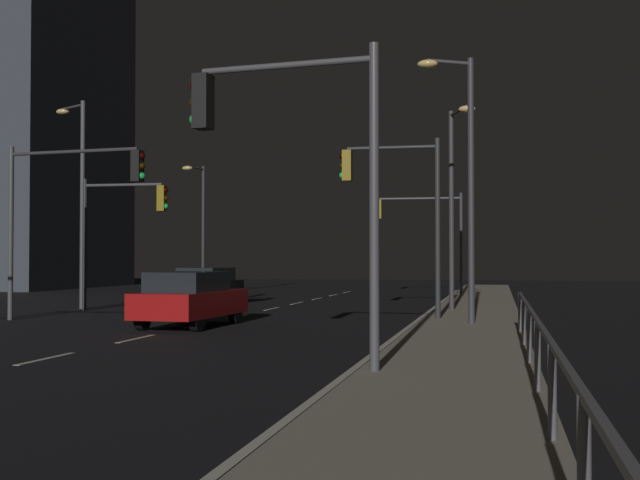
% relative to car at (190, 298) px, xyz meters
% --- Properties ---
extents(ground_plane, '(112.00, 112.00, 0.00)m').
position_rel_car_xyz_m(ground_plane, '(0.01, -3.01, -0.82)').
color(ground_plane, black).
rests_on(ground_plane, ground).
extents(sidewalk_right, '(2.91, 77.00, 0.14)m').
position_rel_car_xyz_m(sidewalk_right, '(7.78, -3.01, -0.75)').
color(sidewalk_right, '#9E937F').
rests_on(sidewalk_right, ground).
extents(lane_markings_center, '(0.14, 50.00, 0.01)m').
position_rel_car_xyz_m(lane_markings_center, '(0.01, 0.49, -0.82)').
color(lane_markings_center, silver).
rests_on(lane_markings_center, ground).
extents(lane_edge_line, '(0.14, 53.00, 0.01)m').
position_rel_car_xyz_m(lane_edge_line, '(6.08, 1.99, -0.82)').
color(lane_edge_line, silver).
rests_on(lane_edge_line, ground).
extents(car, '(2.02, 4.48, 1.57)m').
position_rel_car_xyz_m(car, '(0.00, 0.00, 0.00)').
color(car, '#B71414').
rests_on(car, ground).
extents(car_oncoming, '(2.06, 4.49, 1.57)m').
position_rel_car_xyz_m(car_oncoming, '(-3.25, 9.83, 0.00)').
color(car_oncoming, black).
rests_on(car_oncoming, ground).
extents(traffic_light_far_right, '(3.10, 0.35, 5.46)m').
position_rel_car_xyz_m(traffic_light_far_right, '(5.50, 2.91, 3.12)').
color(traffic_light_far_right, '#2D3033').
rests_on(traffic_light_far_right, sidewalk_right).
extents(traffic_light_mid_left, '(4.83, 0.63, 5.51)m').
position_rel_car_xyz_m(traffic_light_mid_left, '(-4.49, 1.09, 3.11)').
color(traffic_light_mid_left, '#4C4C51').
rests_on(traffic_light_mid_left, ground).
extents(traffic_light_near_left, '(3.38, 0.57, 5.30)m').
position_rel_car_xyz_m(traffic_light_near_left, '(5.19, -8.64, 3.03)').
color(traffic_light_near_left, '#4C4C51').
rests_on(traffic_light_near_left, sidewalk_right).
extents(traffic_light_far_left, '(4.43, 0.40, 5.08)m').
position_rel_car_xyz_m(traffic_light_far_left, '(4.82, 18.97, 2.93)').
color(traffic_light_far_left, '#38383D').
rests_on(traffic_light_far_left, sidewalk_right).
extents(traffic_light_overhead_east, '(3.41, 0.37, 4.97)m').
position_rel_car_xyz_m(traffic_light_overhead_east, '(-5.26, 6.35, 2.66)').
color(traffic_light_overhead_east, '#2D3033').
rests_on(traffic_light_overhead_east, ground).
extents(street_lamp_far_end, '(1.51, 0.91, 7.40)m').
position_rel_car_xyz_m(street_lamp_far_end, '(7.63, 1.02, 3.73)').
color(street_lamp_far_end, '#38383D').
rests_on(street_lamp_far_end, sidewalk_right).
extents(street_lamp_mid_block, '(1.63, 0.96, 8.11)m').
position_rel_car_xyz_m(street_lamp_mid_block, '(-7.46, 7.14, 3.97)').
color(street_lamp_mid_block, '#4C4C51').
rests_on(street_lamp_mid_block, ground).
extents(street_lamp_across_street, '(0.70, 1.74, 6.89)m').
position_rel_car_xyz_m(street_lamp_across_street, '(-6.91, 18.91, 3.34)').
color(street_lamp_across_street, '#2D3033').
rests_on(street_lamp_across_street, ground).
extents(street_lamp_corner, '(0.99, 1.94, 7.04)m').
position_rel_car_xyz_m(street_lamp_corner, '(7.07, 6.91, 3.58)').
color(street_lamp_corner, '#38383D').
rests_on(street_lamp_corner, sidewalk_right).
extents(barrier_fence, '(0.09, 21.54, 0.98)m').
position_rel_car_xyz_m(barrier_fence, '(9.08, -11.79, 0.06)').
color(barrier_fence, '#59595E').
rests_on(barrier_fence, sidewalk_right).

